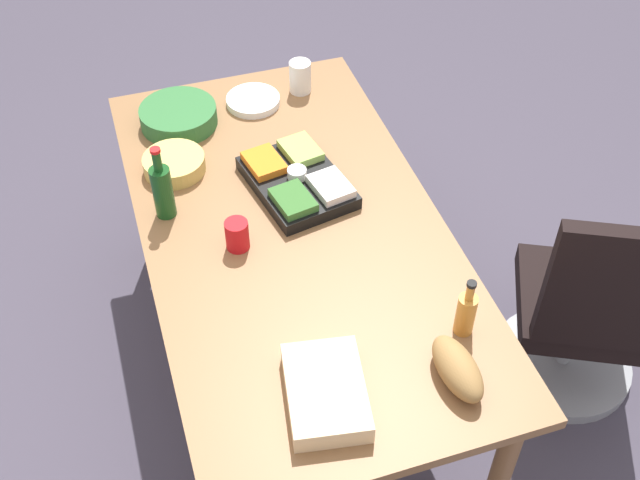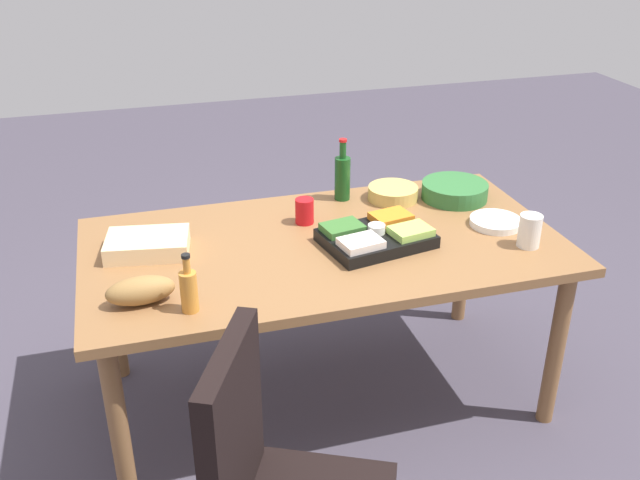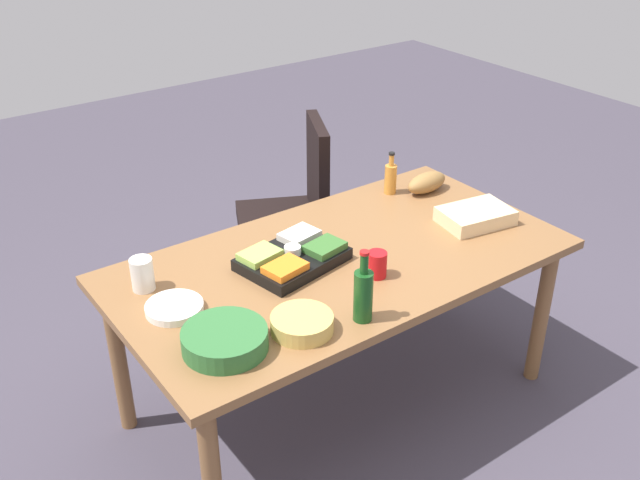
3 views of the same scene
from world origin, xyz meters
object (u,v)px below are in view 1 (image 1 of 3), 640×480
Objects in this scene: conference_table at (294,244)px; dressing_bottle at (466,313)px; salad_bowl at (178,116)px; veggie_tray at (297,180)px; sheet_cake at (326,392)px; office_chair at (582,320)px; chip_bowl at (174,164)px; mayo_jar at (300,77)px; wine_bottle at (162,190)px; red_solo_cup at (237,235)px; paper_plate_stack at (253,101)px; bread_loaf at (457,369)px.

dressing_bottle reaches higher than conference_table.
conference_table is 0.77m from salad_bowl.
veggie_tray is at bearing 33.45° from salad_bowl.
veggie_tray is 0.91m from sheet_cake.
office_chair is at bearing 106.12° from dressing_bottle.
veggie_tray is 0.47m from chip_bowl.
veggie_tray is (-0.60, -0.93, 0.45)m from office_chair.
dressing_bottle is (1.37, 0.11, 0.02)m from mayo_jar.
wine_bottle is 1.26× the size of chip_bowl.
office_chair is 9.07× the size of red_solo_cup.
wine_bottle is at bearing -113.44° from office_chair.
sheet_cake is (0.89, -0.18, -0.00)m from veggie_tray.
dressing_bottle is 1.38m from paper_plate_stack.
dressing_bottle is 0.19m from bread_loaf.
paper_plate_stack is (-1.34, -0.32, -0.07)m from dressing_bottle.
salad_bowl is at bearing -82.31° from paper_plate_stack.
salad_bowl is at bearing -154.01° from dressing_bottle.
veggie_tray is at bearing -17.90° from mayo_jar.
bread_loaf is at bearing 8.42° from paper_plate_stack.
office_chair is 7.35× the size of mayo_jar.
dressing_bottle reaches higher than office_chair.
red_solo_cup is (-0.38, -1.21, 0.47)m from office_chair.
conference_table is at bearing -18.58° from mayo_jar.
wine_bottle reaches higher than red_solo_cup.
conference_table is 0.49m from wine_bottle.
veggie_tray is 0.48m from wine_bottle.
office_chair is at bearing 58.04° from chip_bowl.
sheet_cake is 0.49m from dressing_bottle.
mayo_jar reaches higher than chip_bowl.
salad_bowl is at bearing 165.99° from chip_bowl.
mayo_jar is 0.22m from paper_plate_stack.
red_solo_cup is at bearing -50.73° from veggie_tray.
office_chair is 3.43× the size of wine_bottle.
veggie_tray is 2.04× the size of chip_bowl.
office_chair is 0.83m from dressing_bottle.
chip_bowl is at bearing 162.35° from wine_bottle.
sheet_cake is 0.95m from wine_bottle.
bread_loaf is (0.95, 0.68, -0.06)m from wine_bottle.
salad_bowl is 0.74m from red_solo_cup.
red_solo_cup reaches higher than paper_plate_stack.
wine_bottle is 1.32× the size of paper_plate_stack.
wine_bottle is 0.32m from red_solo_cup.
dressing_bottle is 1.98× the size of red_solo_cup.
dressing_bottle reaches higher than salad_bowl.
dressing_bottle is (0.79, 0.29, 0.05)m from veggie_tray.
salad_bowl is 0.32m from paper_plate_stack.
red_solo_cup reaches higher than chip_bowl.
dressing_bottle is (1.30, 0.63, 0.04)m from salad_bowl.
conference_table is 8.09× the size of bread_loaf.
dressing_bottle is 0.91× the size of bread_loaf.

